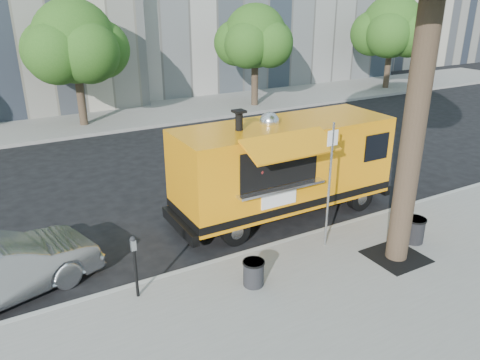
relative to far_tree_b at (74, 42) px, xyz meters
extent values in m
plane|color=black|center=(1.00, -12.70, -3.83)|extent=(120.00, 120.00, 0.00)
cube|color=gray|center=(1.00, -16.70, -3.76)|extent=(60.00, 6.00, 0.15)
cube|color=#999993|center=(1.00, -13.63, -3.76)|extent=(60.00, 0.14, 0.16)
cube|color=gray|center=(1.00, 0.80, -3.76)|extent=(60.00, 5.00, 0.15)
cylinder|color=#33261C|center=(3.60, -15.50, -0.43)|extent=(0.48, 0.48, 6.50)
cube|color=black|center=(3.60, -15.50, -3.68)|extent=(1.20, 1.20, 0.02)
cylinder|color=#33261C|center=(0.00, 0.00, -2.38)|extent=(0.36, 0.36, 2.60)
sphere|color=#1F4F15|center=(0.00, 0.00, 0.02)|extent=(3.60, 3.60, 3.60)
cylinder|color=#33261C|center=(9.00, -0.30, -2.38)|extent=(0.36, 0.36, 2.60)
sphere|color=#1F4F15|center=(9.00, -0.30, -0.09)|extent=(3.24, 3.24, 3.24)
cylinder|color=#33261C|center=(19.00, -0.10, -2.38)|extent=(0.36, 0.36, 2.60)
sphere|color=#1F4F15|center=(19.00, -0.10, 0.07)|extent=(3.78, 3.78, 3.78)
cylinder|color=silver|center=(2.55, -14.25, -2.18)|extent=(0.06, 0.06, 3.00)
cube|color=white|center=(2.55, -14.25, -1.03)|extent=(0.28, 0.02, 0.35)
cylinder|color=black|center=(-2.00, -14.05, -3.16)|extent=(0.06, 0.06, 1.05)
cube|color=silver|center=(-2.00, -14.05, -2.53)|extent=(0.10, 0.08, 0.22)
sphere|color=black|center=(-2.00, -14.05, -2.40)|extent=(0.11, 0.11, 0.11)
cube|color=orange|center=(2.77, -12.10, -2.30)|extent=(5.96, 2.03, 2.15)
cube|color=black|center=(2.77, -12.10, -3.17)|extent=(5.98, 2.05, 0.20)
cube|color=black|center=(5.83, -12.09, -3.42)|extent=(0.18, 1.92, 0.27)
cube|color=black|center=(-0.28, -12.11, -3.42)|extent=(0.18, 1.92, 0.27)
cube|color=black|center=(5.77, -12.09, -1.95)|extent=(0.05, 1.61, 0.87)
cylinder|color=black|center=(4.84, -12.94, -3.47)|extent=(0.73, 0.26, 0.73)
cylinder|color=black|center=(4.83, -11.25, -3.47)|extent=(0.73, 0.26, 0.73)
cylinder|color=black|center=(0.81, -12.95, -3.47)|extent=(0.73, 0.26, 0.73)
cylinder|color=black|center=(0.80, -11.26, -3.47)|extent=(0.73, 0.26, 0.73)
cube|color=black|center=(1.95, -13.05, -1.95)|extent=(2.20, 0.19, 0.96)
cube|color=silver|center=(1.95, -13.21, -2.48)|extent=(2.40, 0.36, 0.06)
cube|color=orange|center=(1.95, -13.53, -1.30)|extent=(2.30, 0.87, 0.39)
cube|color=white|center=(1.95, -13.13, -2.76)|extent=(1.01, 0.04, 0.46)
cylinder|color=black|center=(1.40, -12.10, -0.99)|extent=(0.18, 0.18, 0.50)
sphere|color=silver|center=(2.41, -11.92, -1.18)|extent=(0.51, 0.51, 0.51)
sphere|color=maroon|center=(1.45, -12.76, -2.00)|extent=(0.77, 0.77, 0.77)
cylinder|color=#FF590C|center=(1.45, -12.99, -2.13)|extent=(0.31, 0.11, 0.31)
cylinder|color=black|center=(0.20, -14.84, -3.41)|extent=(0.42, 0.42, 0.55)
cylinder|color=black|center=(0.20, -14.84, -3.15)|extent=(0.46, 0.46, 0.04)
cylinder|color=black|center=(4.50, -15.19, -3.38)|extent=(0.47, 0.47, 0.61)
cylinder|color=black|center=(4.50, -15.19, -3.09)|extent=(0.51, 0.51, 0.04)
camera|label=1|loc=(-4.06, -21.82, 1.89)|focal=35.00mm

